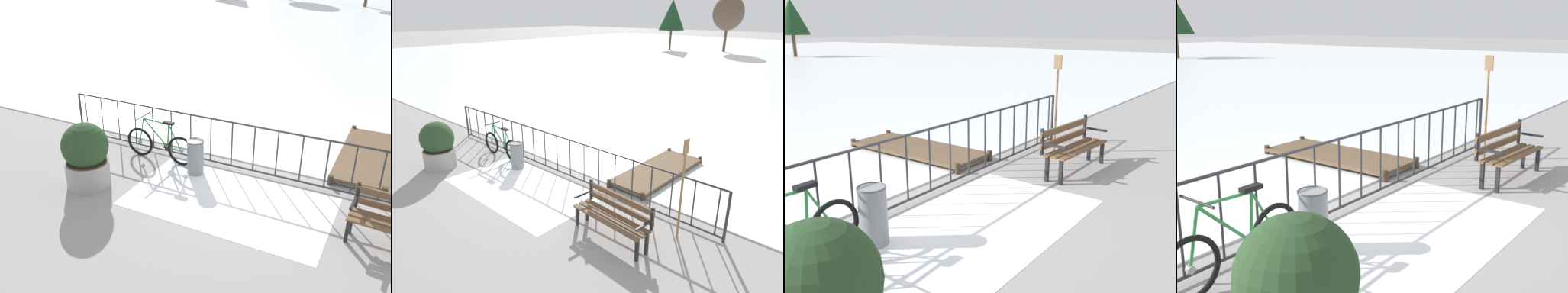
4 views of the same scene
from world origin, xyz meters
TOP-DOWN VIEW (x-y plane):
  - ground_plane at (0.00, 0.00)m, footprint 160.00×160.00m
  - snow_patch at (-0.01, -1.20)m, footprint 3.68×2.09m
  - railing_fence at (-0.00, 0.00)m, footprint 9.06×0.06m
  - bicycle_near_railing at (-2.01, -0.34)m, footprint 1.71×0.52m
  - park_bench at (2.87, -1.23)m, footprint 1.63×0.59m
  - planter_with_shrub at (-2.69, -1.90)m, footprint 0.89×0.89m
  - trash_bin at (-1.06, -0.51)m, footprint 0.35×0.35m
  - oar_upright at (3.78, -0.43)m, footprint 0.04×0.16m
  - wooden_dock at (2.00, 1.73)m, footprint 1.10×2.97m
  - tree_west_mid at (-15.19, 31.83)m, footprint 2.85×2.85m
  - tree_far_east at (-9.56, 33.61)m, footprint 3.18×3.18m

SIDE VIEW (x-z plane):
  - ground_plane at x=0.00m, z-range 0.00..0.00m
  - snow_patch at x=-0.01m, z-range 0.00..0.01m
  - wooden_dock at x=2.00m, z-range 0.02..0.22m
  - bicycle_near_railing at x=-2.01m, z-range -0.12..0.86m
  - trash_bin at x=-1.06m, z-range 0.01..0.74m
  - park_bench at x=2.87m, z-range 0.07..0.96m
  - railing_fence at x=0.00m, z-range 0.02..1.09m
  - planter_with_shrub at x=-2.69m, z-range 0.00..1.29m
  - oar_upright at x=3.78m, z-range 0.15..2.13m
  - tree_west_mid at x=-15.19m, z-range 1.06..6.46m
  - tree_far_east at x=-9.56m, z-range 1.09..6.79m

